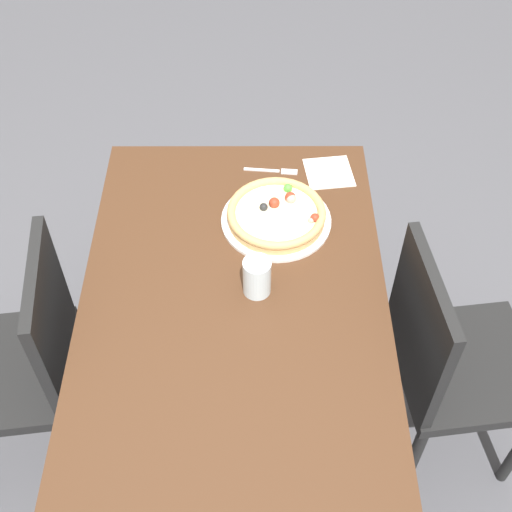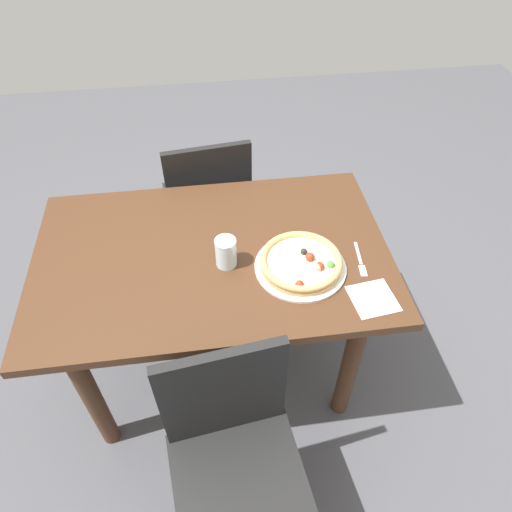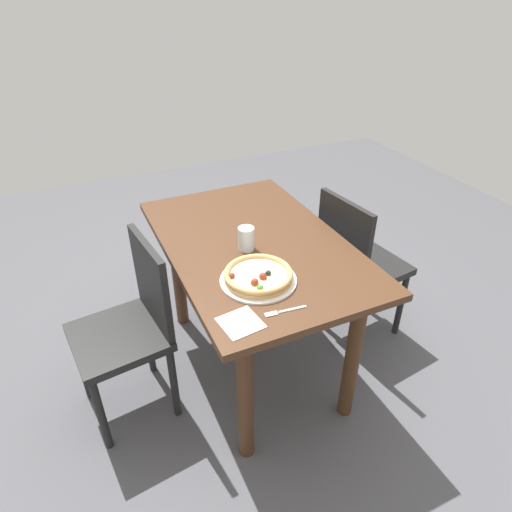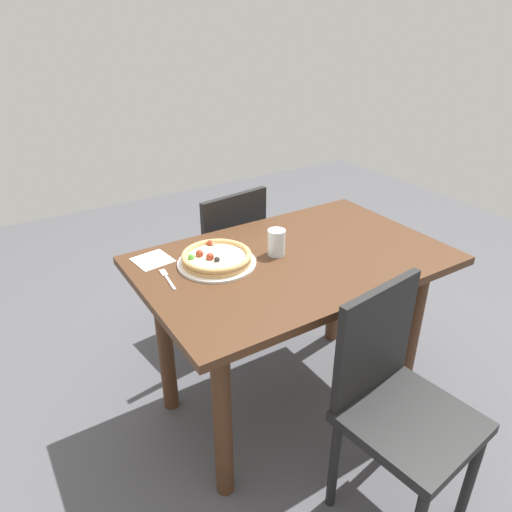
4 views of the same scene
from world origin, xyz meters
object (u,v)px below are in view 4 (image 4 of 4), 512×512
(chair_far, at_px, (222,259))
(drinking_glass, at_px, (276,242))
(dining_table, at_px, (293,285))
(fork, at_px, (167,278))
(chair_near, at_px, (397,401))
(napkin, at_px, (153,260))
(plate, at_px, (217,263))
(pizza, at_px, (216,257))

(chair_far, bearing_deg, drinking_glass, -101.14)
(dining_table, bearing_deg, fork, 166.97)
(dining_table, xyz_separation_m, chair_near, (-0.00, -0.61, -0.15))
(chair_far, height_order, napkin, chair_far)
(chair_near, distance_m, fork, 0.93)
(chair_far, height_order, plate, chair_far)
(drinking_glass, xyz_separation_m, napkin, (-0.45, 0.22, -0.05))
(chair_far, bearing_deg, fork, -142.41)
(chair_near, distance_m, chair_far, 1.23)
(fork, distance_m, napkin, 0.16)
(drinking_glass, relative_size, napkin, 0.78)
(napkin, bearing_deg, pizza, -38.82)
(plate, relative_size, pizza, 1.12)
(napkin, bearing_deg, plate, -38.84)
(chair_far, distance_m, drinking_glass, 0.65)
(plate, height_order, napkin, plate)
(dining_table, relative_size, fork, 7.60)
(dining_table, xyz_separation_m, napkin, (-0.50, 0.28, 0.14))
(chair_far, relative_size, drinking_glass, 8.18)
(drinking_glass, distance_m, napkin, 0.51)
(plate, height_order, pizza, pizza)
(plate, bearing_deg, chair_near, -68.16)
(dining_table, distance_m, pizza, 0.36)
(chair_near, relative_size, pizza, 3.18)
(fork, bearing_deg, napkin, 3.08)
(pizza, bearing_deg, dining_table, -21.45)
(plate, relative_size, drinking_glass, 2.88)
(plate, distance_m, pizza, 0.03)
(chair_far, xyz_separation_m, plate, (-0.29, -0.50, 0.29))
(chair_near, relative_size, plate, 2.84)
(plate, distance_m, napkin, 0.26)
(drinking_glass, bearing_deg, napkin, 154.02)
(chair_far, bearing_deg, napkin, -153.18)
(dining_table, height_order, napkin, napkin)
(dining_table, xyz_separation_m, chair_far, (-0.01, 0.61, -0.15))
(chair_far, distance_m, plate, 0.64)
(fork, bearing_deg, chair_near, -139.78)
(chair_far, bearing_deg, chair_near, -96.93)
(dining_table, bearing_deg, plate, 158.66)
(chair_far, xyz_separation_m, pizza, (-0.29, -0.50, 0.31))
(pizza, bearing_deg, fork, 179.76)
(fork, height_order, napkin, fork)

